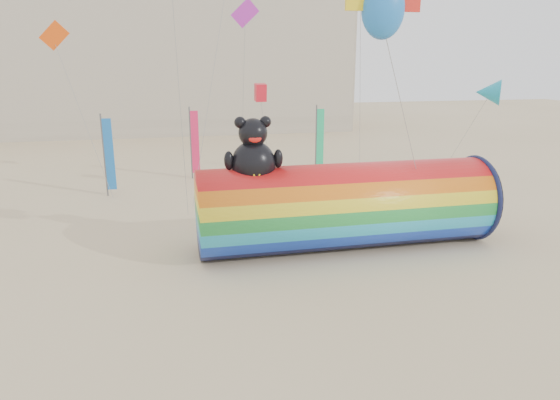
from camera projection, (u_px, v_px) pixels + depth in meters
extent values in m
plane|color=#CCB58C|center=(276.00, 265.00, 21.07)|extent=(160.00, 160.00, 0.00)
cube|color=#B7AD99|center=(95.00, 46.00, 59.05)|extent=(60.00, 15.00, 20.00)
cube|color=#28303D|center=(85.00, 39.00, 51.81)|extent=(59.50, 0.12, 17.00)
cylinder|color=red|center=(346.00, 206.00, 22.67)|extent=(13.37, 3.90, 3.90)
torus|color=#0F1438|center=(474.00, 197.00, 24.06)|extent=(0.27, 4.09, 4.09)
cylinder|color=black|center=(477.00, 197.00, 24.09)|extent=(0.07, 3.86, 3.86)
ellipsoid|color=black|center=(253.00, 164.00, 21.20)|extent=(1.91, 1.70, 2.01)
ellipsoid|color=yellow|center=(256.00, 170.00, 20.66)|extent=(0.98, 0.43, 0.86)
sphere|color=black|center=(253.00, 133.00, 20.84)|extent=(1.23, 1.23, 1.23)
sphere|color=black|center=(240.00, 122.00, 20.61)|extent=(0.49, 0.49, 0.49)
sphere|color=black|center=(265.00, 122.00, 20.84)|extent=(0.49, 0.49, 0.49)
ellipsoid|color=red|center=(255.00, 139.00, 20.42)|extent=(0.54, 0.20, 0.34)
ellipsoid|color=black|center=(229.00, 161.00, 20.81)|extent=(0.40, 0.40, 0.80)
ellipsoid|color=black|center=(278.00, 158.00, 21.26)|extent=(0.40, 0.40, 0.80)
imported|color=#5A5A61|center=(360.00, 211.00, 25.52)|extent=(0.68, 0.47, 1.78)
ellipsoid|color=#390A13|center=(375.00, 236.00, 23.94)|extent=(1.17, 0.99, 0.41)
ellipsoid|color=#390A13|center=(390.00, 237.00, 23.91)|extent=(0.99, 0.84, 0.34)
ellipsoid|color=#390A13|center=(362.00, 237.00, 23.97)|extent=(0.91, 0.77, 0.32)
ellipsoid|color=#390A13|center=(377.00, 234.00, 24.40)|extent=(0.78, 0.66, 0.27)
ellipsoid|color=#390A13|center=(397.00, 235.00, 24.31)|extent=(0.73, 0.62, 0.25)
cylinder|color=#59595E|center=(104.00, 156.00, 31.17)|extent=(0.10, 0.10, 5.20)
cube|color=blue|center=(109.00, 155.00, 31.22)|extent=(0.56, 0.06, 4.50)
cylinder|color=#59595E|center=(191.00, 143.00, 35.87)|extent=(0.10, 0.10, 5.20)
cube|color=#EE2158|center=(195.00, 142.00, 35.92)|extent=(0.56, 0.06, 4.50)
cylinder|color=#59595E|center=(316.00, 140.00, 37.28)|extent=(0.10, 0.10, 5.20)
cube|color=#1CBB77|center=(320.00, 139.00, 37.33)|extent=(0.56, 0.06, 4.50)
ellipsoid|color=blue|center=(383.00, 9.00, 16.50)|extent=(1.48, 1.15, 1.97)
cube|color=red|center=(260.00, 93.00, 29.49)|extent=(0.63, 0.63, 1.01)
cone|color=#1796BA|center=(488.00, 92.00, 29.68)|extent=(1.54, 1.54, 1.39)
cube|color=#FF520D|center=(54.00, 35.00, 26.45)|extent=(0.93, 0.06, 1.31)
cube|color=#BD2AC6|center=(245.00, 13.00, 29.55)|extent=(1.02, 0.06, 1.43)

